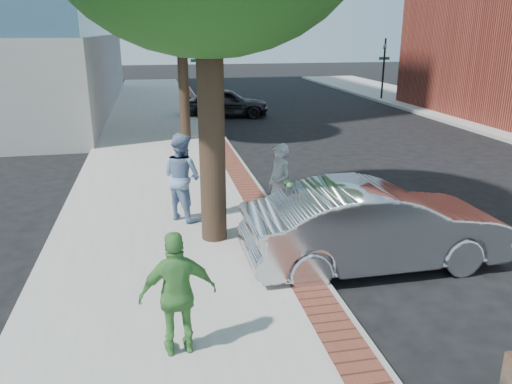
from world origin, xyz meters
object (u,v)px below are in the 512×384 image
object	(u,v)px
bg_car	(225,102)
sedan_silver	(375,226)
parking_meter	(288,203)
person_officer	(182,177)
person_green	(178,294)
person_gray	(280,186)

from	to	relation	value
bg_car	sedan_silver	bearing A→B (deg)	-172.14
parking_meter	bg_car	world-z (taller)	parking_meter
person_officer	bg_car	distance (m)	14.95
parking_meter	person_green	world-z (taller)	person_green
person_green	sedan_silver	distance (m)	4.32
parking_meter	person_officer	bearing A→B (deg)	127.63
parking_meter	person_green	xyz separation A→B (m)	(-2.18, -2.65, -0.20)
person_gray	bg_car	bearing A→B (deg)	156.75
person_gray	person_green	world-z (taller)	person_gray
parking_meter	person_green	distance (m)	3.44
parking_meter	bg_car	size ratio (longest dim) A/B	0.34
person_gray	person_officer	distance (m)	2.22
person_gray	parking_meter	bearing A→B (deg)	-27.68
parking_meter	person_gray	size ratio (longest dim) A/B	0.80
person_officer	person_green	size ratio (longest dim) A/B	1.15
sedan_silver	person_gray	bearing A→B (deg)	33.68
bg_car	person_gray	bearing A→B (deg)	-176.94
person_officer	bg_car	xyz separation A→B (m)	(3.08, 14.62, -0.40)
person_gray	bg_car	size ratio (longest dim) A/B	0.42
person_green	bg_car	distance (m)	19.94
parking_meter	bg_car	xyz separation A→B (m)	(1.27, 16.98, -0.46)
person_gray	person_green	xyz separation A→B (m)	(-2.39, -4.13, -0.06)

